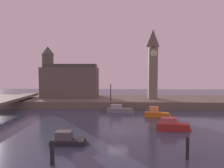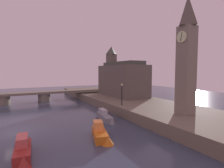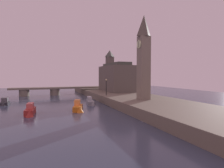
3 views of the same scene
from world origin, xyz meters
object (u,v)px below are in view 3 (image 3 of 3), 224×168
at_px(parliament_hall, 116,77).
at_px(boat_patrol_orange, 78,107).
at_px(boat_cruiser_grey, 90,102).
at_px(clock_tower, 144,56).
at_px(boat_dinghy_red, 30,111).
at_px(streetlamp, 106,85).
at_px(boat_barge_dark, 4,103).

relative_size(parliament_hall, boat_patrol_orange, 2.77).
bearing_deg(boat_cruiser_grey, clock_tower, 49.28).
bearing_deg(boat_dinghy_red, boat_cruiser_grey, 121.50).
height_order(parliament_hall, streetlamp, parliament_hall).
distance_m(streetlamp, boat_dinghy_red, 17.50).
height_order(clock_tower, streetlamp, clock_tower).
distance_m(streetlamp, boat_barge_dark, 20.65).
relative_size(clock_tower, boat_patrol_orange, 3.30).
bearing_deg(streetlamp, boat_cruiser_grey, -63.05).
distance_m(boat_patrol_orange, boat_cruiser_grey, 7.02).
distance_m(clock_tower, streetlamp, 11.34).
bearing_deg(clock_tower, parliament_hall, 173.75).
height_order(parliament_hall, boat_cruiser_grey, parliament_hall).
relative_size(clock_tower, parliament_hall, 1.19).
xyz_separation_m(boat_cruiser_grey, boat_dinghy_red, (6.64, -10.84, 0.07)).
bearing_deg(clock_tower, boat_dinghy_red, -90.96).
bearing_deg(boat_dinghy_red, boat_barge_dark, -156.14).
bearing_deg(boat_cruiser_grey, streetlamp, 116.95).
distance_m(clock_tower, boat_barge_dark, 28.52).
xyz_separation_m(boat_cruiser_grey, boat_barge_dark, (-5.26, -16.11, -0.09)).
bearing_deg(boat_patrol_orange, boat_cruiser_grey, 149.45).
bearing_deg(boat_cruiser_grey, boat_patrol_orange, -30.55).
distance_m(boat_cruiser_grey, boat_barge_dark, 16.94).
distance_m(boat_patrol_orange, boat_dinghy_red, 7.30).
xyz_separation_m(parliament_hall, boat_barge_dark, (6.78, -26.27, -4.92)).
xyz_separation_m(clock_tower, boat_barge_dark, (-12.22, -24.19, -8.88)).
distance_m(boat_barge_dark, boat_dinghy_red, 13.01).
distance_m(streetlamp, boat_patrol_orange, 11.53).
xyz_separation_m(boat_barge_dark, boat_dinghy_red, (11.90, 5.26, 0.17)).
height_order(streetlamp, boat_patrol_orange, streetlamp).
distance_m(clock_tower, boat_dinghy_red, 20.84).
bearing_deg(boat_patrol_orange, clock_tower, 85.50).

